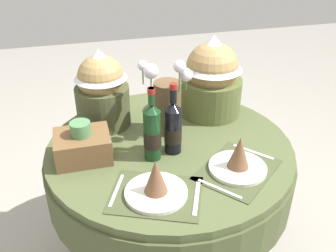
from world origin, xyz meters
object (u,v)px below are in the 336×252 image
flower_vase (167,102)px  wine_bottle_centre (152,132)px  dining_table (169,170)px  wine_bottle_left (174,127)px  woven_basket_side_left (83,145)px  gift_tub_back_right (212,74)px  place_setting_left (156,185)px  place_setting_right (238,161)px  gift_tub_back_left (101,86)px

flower_vase → wine_bottle_centre: flower_vase is taller
dining_table → flower_vase: bearing=81.4°
dining_table → flower_vase: size_ratio=2.89×
wine_bottle_left → woven_basket_side_left: wine_bottle_left is taller
flower_vase → wine_bottle_left: bearing=-94.4°
wine_bottle_centre → gift_tub_back_right: bearing=41.0°
place_setting_left → flower_vase: size_ratio=1.04×
dining_table → flower_vase: (0.02, 0.11, 0.31)m
place_setting_right → wine_bottle_centre: (-0.32, 0.18, 0.08)m
place_setting_left → woven_basket_side_left: 0.41m
place_setting_right → woven_basket_side_left: 0.66m
place_setting_right → place_setting_left: bearing=-169.5°
flower_vase → wine_bottle_centre: size_ratio=1.20×
woven_basket_side_left → wine_bottle_left: bearing=-7.0°
place_setting_right → wine_bottle_centre: size_ratio=1.29×
gift_tub_back_left → wine_bottle_left: bearing=-50.4°
wine_bottle_left → woven_basket_side_left: 0.40m
place_setting_left → wine_bottle_left: 0.32m
place_setting_left → gift_tub_back_left: gift_tub_back_left is taller
woven_basket_side_left → gift_tub_back_left: bearing=66.4°
gift_tub_back_left → woven_basket_side_left: 0.33m
gift_tub_back_left → woven_basket_side_left: (-0.12, -0.28, -0.14)m
place_setting_left → gift_tub_back_right: size_ratio=0.99×
dining_table → wine_bottle_centre: size_ratio=3.47×
wine_bottle_left → gift_tub_back_right: size_ratio=0.79×
dining_table → place_setting_left: 0.41m
dining_table → gift_tub_back_left: size_ratio=2.95×
place_setting_right → dining_table: bearing=130.0°
place_setting_right → wine_bottle_left: wine_bottle_left is taller
wine_bottle_left → flower_vase: bearing=85.6°
place_setting_right → gift_tub_back_left: bearing=132.5°
dining_table → gift_tub_back_right: bearing=41.1°
gift_tub_back_right → place_setting_right: bearing=-97.3°
flower_vase → gift_tub_back_left: (-0.28, 0.16, 0.05)m
place_setting_right → wine_bottle_centre: 0.38m
wine_bottle_centre → gift_tub_back_left: size_ratio=0.85×
dining_table → gift_tub_back_right: 0.53m
dining_table → place_setting_right: bearing=-50.0°
woven_basket_side_left → dining_table: bearing=1.5°
flower_vase → wine_bottle_left: size_ratio=1.21×
wine_bottle_left → gift_tub_back_left: gift_tub_back_left is taller
wine_bottle_centre → gift_tub_back_left: bearing=115.5°
gift_tub_back_right → place_setting_left: bearing=-126.3°
flower_vase → place_setting_left: bearing=-109.6°
dining_table → place_setting_right: (0.22, -0.26, 0.20)m
place_setting_right → gift_tub_back_right: size_ratio=1.03×
gift_tub_back_left → woven_basket_side_left: bearing=-113.6°
gift_tub_back_right → woven_basket_side_left: size_ratio=1.78×
gift_tub_back_left → gift_tub_back_right: bearing=-1.8°
dining_table → woven_basket_side_left: 0.44m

